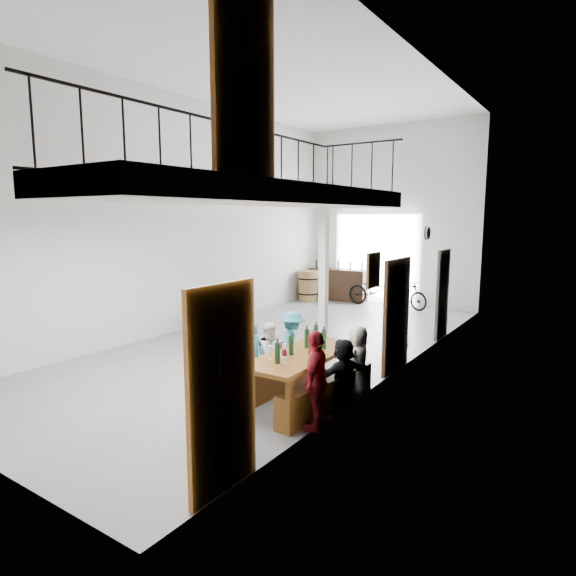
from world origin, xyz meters
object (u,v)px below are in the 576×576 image
Objects in this scene: bench_inner at (262,382)px; oak_barrel at (308,286)px; tasting_table at (302,359)px; side_bench at (219,314)px; serving_counter at (338,285)px; host_standing at (227,382)px; bicycle_near at (376,291)px.

bench_inner is 2.17× the size of oak_barrel.
tasting_table is 5.87m from side_bench.
serving_counter is at bearing 79.30° from side_bench.
host_standing is at bearing -63.62° from oak_barrel.
side_bench is 7.14m from host_standing.
bicycle_near is (-2.30, 7.91, -0.23)m from tasting_table.
bicycle_near is (-1.62, 7.96, 0.23)m from bench_inner.
tasting_table is at bearing 4.59° from bench_inner.
bench_inner is (-0.68, -0.05, -0.46)m from tasting_table.
bench_inner is 1.30× the size of side_bench.
bicycle_near is at bearing 105.71° from tasting_table.
bench_inner is 8.91m from serving_counter.
tasting_table is 0.96× the size of bench_inner.
side_bench is 4.14m from oak_barrel.
bench_inner is 8.57m from oak_barrel.
tasting_table reaches higher than bench_inner.
oak_barrel is 0.55× the size of host_standing.
serving_counter is at bearing 43.27° from oak_barrel.
oak_barrel reaches higher than bench_inner.
oak_barrel is (-3.84, 7.66, 0.25)m from bench_inner.
serving_counter reaches higher than oak_barrel.
tasting_table is 1.06× the size of serving_counter.
host_standing reaches higher than bicycle_near.
bicycle_near is at bearing -17.75° from serving_counter.
bench_inner reaches higher than side_bench.
oak_barrel is 0.54× the size of bicycle_near.
bench_inner is at bearing 121.07° from host_standing.
oak_barrel reaches higher than tasting_table.
side_bench is 0.91× the size of host_standing.
side_bench is at bearing 138.71° from bench_inner.
serving_counter reaches higher than bicycle_near.
side_bench is 5.04m from bicycle_near.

